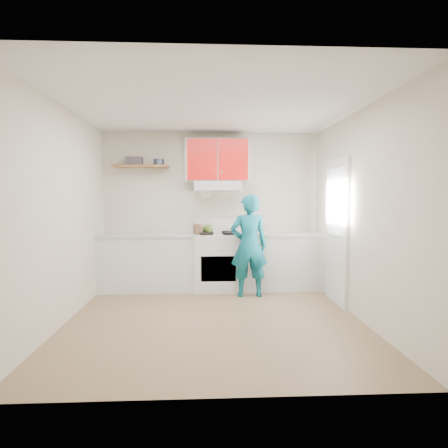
{
  "coord_description": "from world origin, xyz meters",
  "views": [
    {
      "loc": [
        -0.12,
        -4.74,
        1.52
      ],
      "look_at": [
        0.15,
        0.55,
        1.15
      ],
      "focal_mm": 31.26,
      "sensor_mm": 36.0,
      "label": 1
    }
  ],
  "objects": [
    {
      "name": "counter_left",
      "position": [
        -1.04,
        1.6,
        0.45
      ],
      "size": [
        1.52,
        0.6,
        0.9
      ],
      "primitive_type": "cube",
      "color": "silver",
      "rests_on": "floor"
    },
    {
      "name": "range_hood",
      "position": [
        0.1,
        1.68,
        1.7
      ],
      "size": [
        0.76,
        0.44,
        0.15
      ],
      "primitive_type": "cube",
      "color": "silver",
      "rests_on": "back_wall"
    },
    {
      "name": "door_glass",
      "position": [
        1.75,
        0.7,
        1.45
      ],
      "size": [
        0.01,
        0.55,
        0.95
      ],
      "primitive_type": "cube",
      "color": "white",
      "rests_on": "door"
    },
    {
      "name": "person",
      "position": [
        0.56,
        1.11,
        0.78
      ],
      "size": [
        0.58,
        0.4,
        1.56
      ],
      "primitive_type": "imported",
      "rotation": [
        0.0,
        0.0,
        3.19
      ],
      "color": "#0C5E6D",
      "rests_on": "floor"
    },
    {
      "name": "kettle",
      "position": [
        -0.06,
        1.69,
        1.0
      ],
      "size": [
        0.2,
        0.2,
        0.15
      ],
      "primitive_type": "ellipsoid",
      "rotation": [
        0.0,
        0.0,
        0.12
      ],
      "color": "#567220",
      "rests_on": "stove"
    },
    {
      "name": "right_wall",
      "position": [
        1.8,
        0.0,
        1.3
      ],
      "size": [
        0.04,
        3.8,
        2.6
      ],
      "primitive_type": "cube",
      "color": "beige",
      "rests_on": "floor"
    },
    {
      "name": "books",
      "position": [
        -1.26,
        1.75,
        2.11
      ],
      "size": [
        0.26,
        0.19,
        0.14
      ],
      "primitive_type": "cube",
      "rotation": [
        0.0,
        0.0,
        0.01
      ],
      "color": "#3B343A",
      "rests_on": "shelf"
    },
    {
      "name": "upper_cabinets",
      "position": [
        0.1,
        1.73,
        2.12
      ],
      "size": [
        1.02,
        0.33,
        0.7
      ],
      "primitive_type": "cube",
      "color": "red",
      "rests_on": "back_wall"
    },
    {
      "name": "stove",
      "position": [
        0.1,
        1.57,
        0.46
      ],
      "size": [
        0.76,
        0.65,
        0.92
      ],
      "primitive_type": "cube",
      "color": "white",
      "rests_on": "floor"
    },
    {
      "name": "door",
      "position": [
        1.78,
        0.7,
        1.02
      ],
      "size": [
        0.05,
        0.85,
        2.05
      ],
      "primitive_type": "cube",
      "color": "white",
      "rests_on": "floor"
    },
    {
      "name": "left_wall",
      "position": [
        -1.8,
        0.0,
        1.3
      ],
      "size": [
        0.04,
        3.8,
        2.6
      ],
      "primitive_type": "cube",
      "color": "beige",
      "rests_on": "floor"
    },
    {
      "name": "back_wall",
      "position": [
        0.0,
        1.9,
        1.3
      ],
      "size": [
        3.6,
        0.04,
        2.6
      ],
      "primitive_type": "cube",
      "color": "beige",
      "rests_on": "floor"
    },
    {
      "name": "floor",
      "position": [
        0.0,
        0.0,
        0.0
      ],
      "size": [
        3.8,
        3.8,
        0.0
      ],
      "primitive_type": "plane",
      "color": "brown",
      "rests_on": "ground"
    },
    {
      "name": "ceiling",
      "position": [
        0.0,
        0.0,
        2.6
      ],
      "size": [
        3.6,
        3.8,
        0.04
      ],
      "primitive_type": "cube",
      "color": "white",
      "rests_on": "floor"
    },
    {
      "name": "tin",
      "position": [
        -0.87,
        1.78,
        2.09
      ],
      "size": [
        0.2,
        0.2,
        0.1
      ],
      "primitive_type": "cylinder",
      "rotation": [
        0.0,
        0.0,
        0.19
      ],
      "color": "#333D4C",
      "rests_on": "shelf"
    },
    {
      "name": "front_wall",
      "position": [
        0.0,
        -1.9,
        1.3
      ],
      "size": [
        3.6,
        0.04,
        2.6
      ],
      "primitive_type": "cube",
      "color": "beige",
      "rests_on": "floor"
    },
    {
      "name": "silicone_mat",
      "position": [
        1.36,
        1.65,
        0.9
      ],
      "size": [
        0.33,
        0.27,
        0.01
      ],
      "primitive_type": "cube",
      "rotation": [
        0.0,
        0.0,
        -0.01
      ],
      "color": "red",
      "rests_on": "counter_right"
    },
    {
      "name": "shelf",
      "position": [
        -1.15,
        1.75,
        2.02
      ],
      "size": [
        0.9,
        0.3,
        0.04
      ],
      "primitive_type": "cube",
      "color": "brown",
      "rests_on": "back_wall"
    },
    {
      "name": "counter_right",
      "position": [
        1.14,
        1.6,
        0.45
      ],
      "size": [
        1.32,
        0.6,
        0.9
      ],
      "primitive_type": "cube",
      "color": "silver",
      "rests_on": "floor"
    },
    {
      "name": "cutting_board",
      "position": [
        0.8,
        1.62,
        0.91
      ],
      "size": [
        0.32,
        0.24,
        0.02
      ],
      "primitive_type": "cube",
      "rotation": [
        0.0,
        0.0,
        0.03
      ],
      "color": "olive",
      "rests_on": "counter_right"
    },
    {
      "name": "crock",
      "position": [
        -0.22,
        1.53,
        0.99
      ],
      "size": [
        0.17,
        0.17,
        0.18
      ],
      "primitive_type": "cylinder",
      "rotation": [
        0.0,
        0.0,
        0.16
      ],
      "color": "brown",
      "rests_on": "counter_left"
    }
  ]
}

